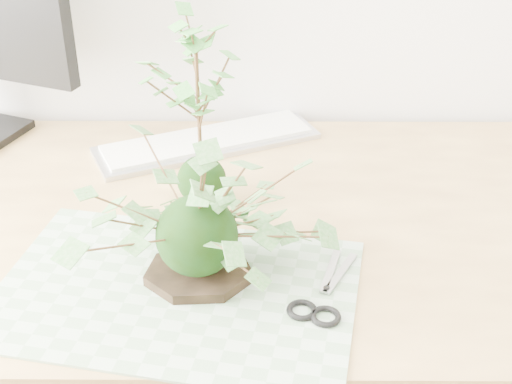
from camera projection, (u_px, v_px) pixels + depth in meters
desk at (199, 261)px, 1.18m from camera, size 1.60×0.70×0.74m
cutting_mat at (176, 291)px, 0.97m from camera, size 0.54×0.41×0.00m
stone_dish at (199, 273)px, 0.99m from camera, size 0.16×0.16×0.01m
ivy_kokedama at (195, 202)px, 0.93m from camera, size 0.37×0.37×0.22m
maple_kokedama at (197, 67)px, 1.05m from camera, size 0.20×0.20×0.33m
keyboard at (207, 141)px, 1.34m from camera, size 0.43×0.28×0.02m
scissors at (326, 304)px, 0.94m from camera, size 0.09×0.17×0.01m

